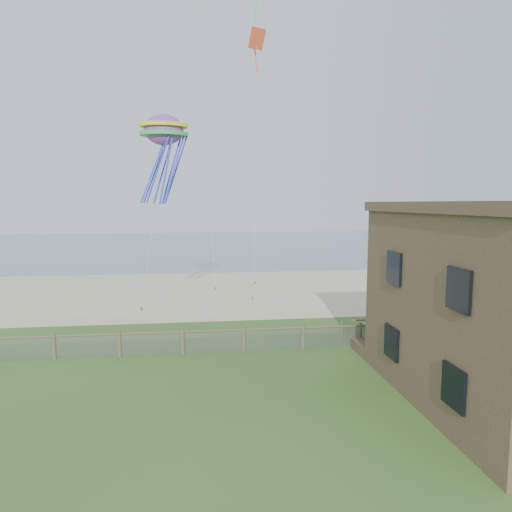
# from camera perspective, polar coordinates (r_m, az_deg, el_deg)

# --- Properties ---
(ground) EXTENTS (160.00, 160.00, 0.00)m
(ground) POSITION_cam_1_polar(r_m,az_deg,el_deg) (17.64, 0.51, -17.96)
(ground) COLOR #36561D
(ground) RESTS_ON ground
(sand_beach) EXTENTS (72.00, 20.00, 0.02)m
(sand_beach) POSITION_cam_1_polar(r_m,az_deg,el_deg) (38.66, -3.88, -4.33)
(sand_beach) COLOR tan
(sand_beach) RESTS_ON ground
(ocean) EXTENTS (160.00, 68.00, 0.02)m
(ocean) POSITION_cam_1_polar(r_m,az_deg,el_deg) (82.25, -5.67, 1.48)
(ocean) COLOR slate
(ocean) RESTS_ON ground
(chainlink_fence) EXTENTS (36.20, 0.20, 1.25)m
(chainlink_fence) POSITION_cam_1_polar(r_m,az_deg,el_deg) (23.03, -1.52, -10.53)
(chainlink_fence) COLOR brown
(chainlink_fence) RESTS_ON ground
(motel_deck) EXTENTS (15.00, 2.00, 0.50)m
(motel_deck) POSITION_cam_1_polar(r_m,az_deg,el_deg) (26.77, 28.06, -9.53)
(motel_deck) COLOR brown
(motel_deck) RESTS_ON ground
(picnic_table) EXTENTS (2.14, 1.89, 0.75)m
(picnic_table) POSITION_cam_1_polar(r_m,az_deg,el_deg) (21.55, 22.69, -12.77)
(picnic_table) COLOR brown
(picnic_table) RESTS_ON ground
(octopus_kite) EXTENTS (3.23, 2.56, 5.96)m
(octopus_kite) POSITION_cam_1_polar(r_m,az_deg,el_deg) (28.74, -11.39, 12.18)
(octopus_kite) COLOR #EA255B
(kite_red) EXTENTS (1.78, 1.96, 2.36)m
(kite_red) POSITION_cam_1_polar(r_m,az_deg,el_deg) (31.79, 0.14, 24.65)
(kite_red) COLOR #EA5429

